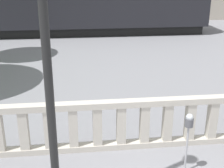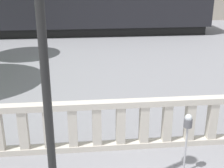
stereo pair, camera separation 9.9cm
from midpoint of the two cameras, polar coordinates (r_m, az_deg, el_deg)
name	(u,v)px [view 2 (the right image)]	position (r m, az deg, el deg)	size (l,w,h in m)	color
balustrade	(144,124)	(7.20, 6.25, -7.23)	(12.82, 0.24, 1.18)	#BCB5A8
parking_meter	(188,127)	(6.25, 14.11, -7.56)	(0.17, 0.17, 1.31)	#99999E
train_near	(19,6)	(20.28, -16.43, 13.57)	(23.75, 2.84, 3.99)	black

